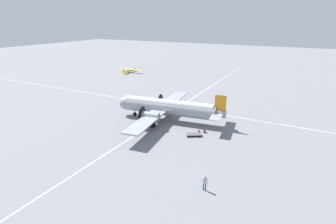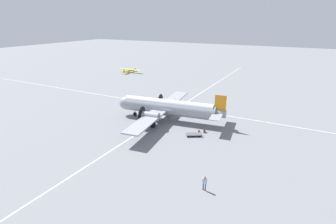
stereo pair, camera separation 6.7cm
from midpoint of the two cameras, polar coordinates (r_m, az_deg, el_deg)
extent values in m
plane|color=slate|center=(45.75, 0.04, -1.83)|extent=(300.00, 300.00, 0.00)
cube|color=silver|center=(46.44, -1.62, -1.50)|extent=(120.00, 0.16, 0.01)
cube|color=silver|center=(51.81, 3.76, 0.72)|extent=(0.16, 120.00, 0.01)
cylinder|color=#9399A3|center=(44.97, 0.04, 0.89)|extent=(4.47, 16.71, 2.39)
cylinder|color=silver|center=(44.77, 0.04, 1.69)|extent=(3.66, 15.82, 1.67)
sphere|color=#9399A3|center=(48.37, -9.17, 1.98)|extent=(2.27, 2.27, 2.27)
cylinder|color=#9399A3|center=(42.88, 10.44, -0.22)|extent=(1.71, 3.37, 1.31)
cube|color=orange|center=(42.26, 11.38, 1.82)|extent=(0.37, 1.82, 2.74)
cube|color=#9399A3|center=(42.78, 10.98, -0.13)|extent=(7.59, 2.55, 0.10)
cube|color=#9399A3|center=(45.48, -1.38, 0.71)|extent=(23.40, 5.56, 0.20)
cylinder|color=#9399A3|center=(42.16, -3.75, -0.84)|extent=(1.66, 2.97, 1.31)
cylinder|color=black|center=(42.80, -5.65, -0.58)|extent=(2.74, 0.39, 2.75)
sphere|color=black|center=(42.86, -5.82, -0.56)|extent=(0.46, 0.46, 0.46)
cylinder|color=#9399A3|center=(49.08, 0.04, 2.16)|extent=(1.66, 2.97, 1.31)
cylinder|color=black|center=(49.62, -1.64, 2.34)|extent=(2.74, 0.39, 2.75)
sphere|color=black|center=(49.67, -1.79, 2.36)|extent=(0.46, 0.46, 0.46)
cylinder|color=#4C4C51|center=(42.41, -3.38, -2.15)|extent=(0.18, 0.18, 0.94)
cylinder|color=black|center=(42.58, -3.36, -2.74)|extent=(0.44, 1.13, 1.10)
cylinder|color=#4C4C51|center=(49.29, 0.35, 1.02)|extent=(0.18, 0.18, 0.94)
cylinder|color=black|center=(49.44, 0.35, 0.50)|extent=(0.44, 1.13, 1.10)
cylinder|color=#4C4C51|center=(47.99, -7.19, 0.05)|extent=(0.14, 0.14, 0.87)
cylinder|color=black|center=(48.14, -7.16, -0.44)|extent=(0.27, 0.72, 0.70)
cylinder|color=navy|center=(28.19, 8.19, -15.88)|extent=(0.12, 0.12, 0.81)
cylinder|color=navy|center=(28.27, 7.74, -15.74)|extent=(0.12, 0.12, 0.81)
cube|color=silver|center=(27.83, 8.03, -14.62)|extent=(0.22, 0.40, 0.61)
sphere|color=tan|center=(27.59, 8.08, -13.86)|extent=(0.27, 0.27, 0.27)
cylinder|color=silver|center=(27.77, 8.49, -14.81)|extent=(0.09, 0.09, 0.58)
cylinder|color=silver|center=(27.93, 7.57, -14.53)|extent=(0.09, 0.09, 0.58)
cube|color=maroon|center=(27.72, 7.95, -14.59)|extent=(0.01, 0.05, 0.39)
cube|color=maroon|center=(41.00, 6.80, -4.26)|extent=(0.34, 0.13, 0.43)
cube|color=#551515|center=(40.90, 6.81, -3.94)|extent=(0.12, 0.09, 0.02)
cube|color=#47331E|center=(41.26, 8.00, -4.09)|extent=(0.49, 0.16, 0.52)
cube|color=#312315|center=(41.15, 8.02, -3.72)|extent=(0.18, 0.11, 0.02)
cube|color=#56565B|center=(39.85, 5.62, -4.81)|extent=(2.11, 2.55, 0.04)
cube|color=#56565B|center=(39.91, 7.23, -4.46)|extent=(0.99, 0.59, 0.04)
cylinder|color=#56565B|center=(39.48, 7.34, -4.92)|extent=(0.04, 0.04, 0.22)
cylinder|color=#56565B|center=(40.43, 7.11, -4.30)|extent=(0.04, 0.04, 0.22)
cylinder|color=black|center=(39.42, 4.42, -5.31)|extent=(0.19, 0.27, 0.28)
cylinder|color=black|center=(40.23, 4.29, -4.77)|extent=(0.19, 0.27, 0.28)
cylinder|color=black|center=(39.63, 6.95, -5.26)|extent=(0.19, 0.27, 0.28)
cylinder|color=black|center=(40.44, 6.77, -4.73)|extent=(0.19, 0.27, 0.28)
cylinder|color=yellow|center=(88.63, -8.38, 8.93)|extent=(6.00, 0.84, 0.73)
sphere|color=black|center=(91.09, -7.19, 9.27)|extent=(0.66, 0.66, 0.66)
cube|color=yellow|center=(88.83, -8.26, 9.18)|extent=(1.09, 9.00, 0.08)
cube|color=yellow|center=(86.26, -9.58, 8.98)|extent=(0.53, 0.07, 0.95)
cube|color=yellow|center=(86.34, -9.56, 8.67)|extent=(0.52, 2.94, 0.04)
cylinder|color=black|center=(90.41, -7.54, 8.81)|extent=(0.28, 0.08, 0.28)
cylinder|color=#4C4C51|center=(90.39, -7.55, 8.87)|extent=(0.06, 0.06, 0.21)
cylinder|color=black|center=(88.88, -8.84, 8.56)|extent=(0.28, 0.08, 0.28)
cylinder|color=#4C4C51|center=(88.86, -8.84, 8.63)|extent=(0.06, 0.06, 0.21)
cylinder|color=black|center=(88.08, -8.14, 8.50)|extent=(0.28, 0.08, 0.28)
cylinder|color=#4C4C51|center=(88.06, -8.15, 8.56)|extent=(0.06, 0.06, 0.21)
camera|label=1|loc=(0.03, -89.96, 0.02)|focal=28.00mm
camera|label=2|loc=(0.03, 90.04, -0.02)|focal=28.00mm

